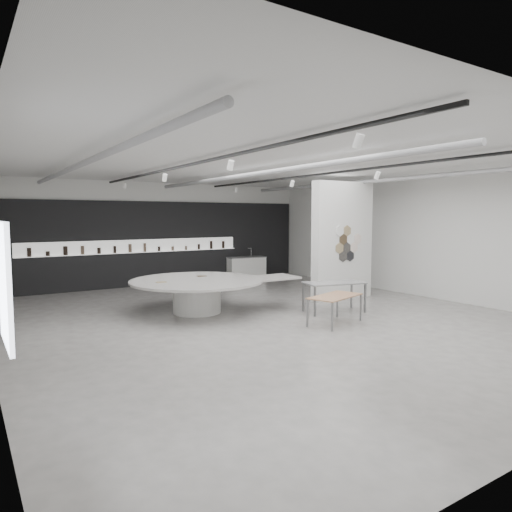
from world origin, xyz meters
TOP-DOWN VIEW (x-y plane):
  - room at (-0.09, -0.00)m, footprint 12.02×14.02m
  - back_wall_display at (-0.08, 6.93)m, footprint 11.80×0.27m
  - partition_column at (3.50, 1.00)m, footprint 2.20×0.38m
  - display_island at (-1.08, 1.57)m, footprint 4.55×3.67m
  - sample_table_wood at (1.05, -1.34)m, footprint 1.60×1.12m
  - sample_table_stone at (1.96, -0.32)m, footprint 1.71×1.14m
  - kitchen_counter at (3.46, 6.53)m, footprint 1.64×0.79m

SIDE VIEW (x-z plane):
  - kitchen_counter at x=3.46m, z-range -0.17..1.07m
  - display_island at x=-1.08m, z-range 0.13..1.03m
  - sample_table_wood at x=1.05m, z-range 0.29..0.97m
  - sample_table_stone at x=1.96m, z-range 0.33..1.14m
  - back_wall_display at x=-0.08m, z-range -0.01..3.09m
  - partition_column at x=3.50m, z-range 0.00..3.60m
  - room at x=-0.09m, z-range 0.16..3.98m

